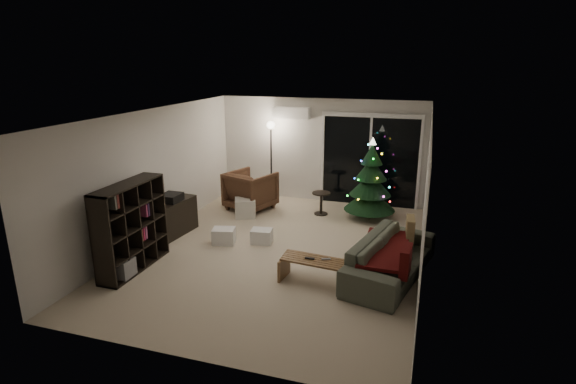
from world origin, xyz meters
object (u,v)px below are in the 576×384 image
(armchair, at_px, (251,190))
(bookshelf, at_px, (122,226))
(media_cabinet, at_px, (173,218))
(christmas_tree, at_px, (371,179))
(coffee_table, at_px, (319,271))
(sofa, at_px, (391,258))

(armchair, bearing_deg, bookshelf, 95.29)
(media_cabinet, height_order, armchair, armchair)
(christmas_tree, bearing_deg, armchair, -176.50)
(media_cabinet, xyz_separation_m, christmas_tree, (3.61, 2.14, 0.55))
(coffee_table, bearing_deg, sofa, 33.82)
(bookshelf, xyz_separation_m, coffee_table, (3.25, 0.42, -0.55))
(armchair, height_order, christmas_tree, christmas_tree)
(armchair, distance_m, coffee_table, 3.88)
(armchair, distance_m, christmas_tree, 2.77)
(bookshelf, relative_size, christmas_tree, 0.82)
(media_cabinet, distance_m, christmas_tree, 4.23)
(bookshelf, relative_size, sofa, 0.66)
(coffee_table, height_order, christmas_tree, christmas_tree)
(bookshelf, bearing_deg, armchair, 86.10)
(armchair, xyz_separation_m, coffee_table, (2.37, -3.06, -0.26))
(christmas_tree, bearing_deg, coffee_table, -96.34)
(bookshelf, relative_size, coffee_table, 1.22)
(media_cabinet, xyz_separation_m, coffee_table, (3.25, -1.09, -0.16))
(armchair, relative_size, sofa, 0.44)
(bookshelf, xyz_separation_m, christmas_tree, (3.61, 3.65, 0.16))
(bookshelf, bearing_deg, coffee_table, 17.66)
(armchair, xyz_separation_m, sofa, (3.42, -2.51, -0.12))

